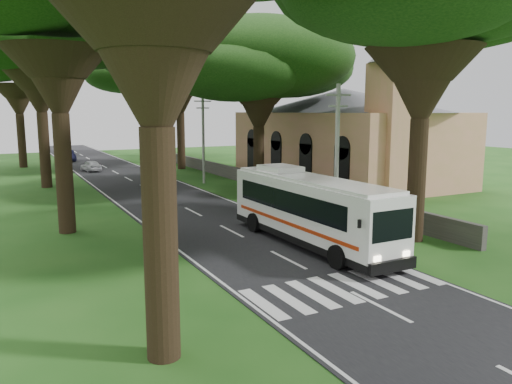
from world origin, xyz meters
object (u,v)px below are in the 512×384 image
(pole_mid, at_px, (203,137))
(pedestrian, at_px, (155,247))
(pole_far, at_px, (145,130))
(distant_car_a, at_px, (91,166))
(church, at_px, (344,129))
(pole_near, at_px, (337,154))
(distant_car_b, at_px, (68,156))
(coach_bus, at_px, (309,208))

(pole_mid, distance_m, pedestrian, 24.85)
(pole_far, xyz_separation_m, distant_car_a, (-7.65, -5.88, -3.55))
(church, distance_m, distant_car_a, 27.64)
(church, relative_size, pole_near, 3.00)
(church, height_order, distant_car_b, church)
(church, height_order, pole_mid, church)
(pole_mid, relative_size, pole_far, 1.00)
(church, distance_m, pole_mid, 13.16)
(pole_far, xyz_separation_m, coach_bus, (-3.19, -42.17, -2.37))
(pole_mid, distance_m, pole_far, 20.00)
(church, height_order, coach_bus, church)
(pedestrian, bearing_deg, coach_bus, -102.00)
(pole_mid, relative_size, coach_bus, 0.70)
(pole_near, bearing_deg, distant_car_b, 100.19)
(pole_far, distance_m, distant_car_b, 11.60)
(pole_near, distance_m, distant_car_a, 35.15)
(coach_bus, distance_m, distant_car_b, 49.59)
(church, height_order, distant_car_a, church)
(distant_car_b, bearing_deg, pole_far, -43.11)
(church, height_order, pole_far, church)
(pole_far, bearing_deg, church, -63.18)
(pole_mid, bearing_deg, distant_car_b, 107.34)
(pole_far, xyz_separation_m, distant_car_b, (-8.47, 7.13, -3.44))
(pole_near, relative_size, pole_far, 1.00)
(pole_far, distance_m, pedestrian, 43.58)
(pole_near, distance_m, coach_bus, 4.52)
(pole_far, relative_size, coach_bus, 0.70)
(distant_car_a, bearing_deg, distant_car_b, -96.22)
(pole_far, bearing_deg, distant_car_a, -142.45)
(church, relative_size, pole_far, 3.00)
(church, height_order, pole_near, church)
(pole_mid, distance_m, coach_bus, 22.52)
(distant_car_b, bearing_deg, pedestrian, -95.89)
(pole_mid, height_order, distant_car_a, pole_mid)
(pole_near, xyz_separation_m, distant_car_a, (-7.65, 34.12, -3.55))
(distant_car_b, height_order, pedestrian, pedestrian)
(pole_mid, distance_m, distant_car_a, 16.45)
(pole_near, bearing_deg, distant_car_a, 102.64)
(pole_far, relative_size, distant_car_a, 2.26)
(distant_car_b, relative_size, pedestrian, 2.62)
(pedestrian, bearing_deg, church, -64.08)
(church, bearing_deg, pedestrian, -142.95)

